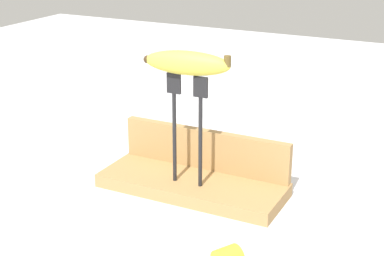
# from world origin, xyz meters

# --- Properties ---
(ground_plane) EXTENTS (3.00, 3.00, 0.00)m
(ground_plane) POSITION_xyz_m (0.00, 0.00, 0.00)
(ground_plane) COLOR silver
(wooden_board) EXTENTS (0.34, 0.13, 0.02)m
(wooden_board) POSITION_xyz_m (0.00, 0.00, 0.01)
(wooden_board) COLOR #A87F4C
(wooden_board) RESTS_ON ground
(board_backstop) EXTENTS (0.34, 0.02, 0.08)m
(board_backstop) POSITION_xyz_m (0.00, 0.06, 0.06)
(board_backstop) COLOR #A87F4C
(board_backstop) RESTS_ON wooden_board
(fork_stand_center) EXTENTS (0.08, 0.01, 0.20)m
(fork_stand_center) POSITION_xyz_m (0.00, -0.02, 0.14)
(fork_stand_center) COLOR black
(fork_stand_center) RESTS_ON wooden_board
(banana_raised_center) EXTENTS (0.16, 0.05, 0.04)m
(banana_raised_center) POSITION_xyz_m (-0.00, -0.02, 0.25)
(banana_raised_center) COLOR #DBD147
(banana_raised_center) RESTS_ON fork_stand_center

